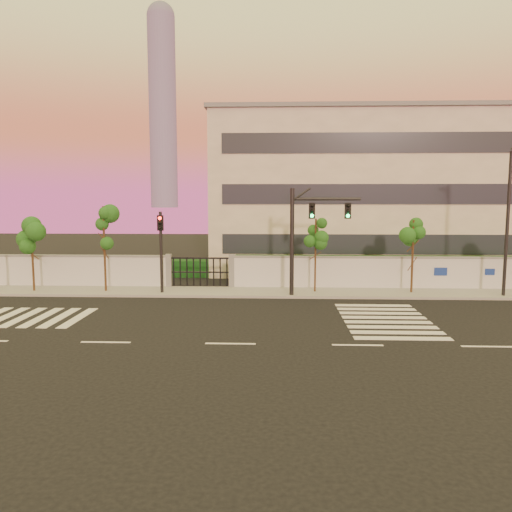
# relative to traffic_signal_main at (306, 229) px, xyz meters

# --- Properties ---
(ground) EXTENTS (120.00, 120.00, 0.00)m
(ground) POSITION_rel_traffic_signal_main_xyz_m (-3.50, -9.38, -3.97)
(ground) COLOR black
(ground) RESTS_ON ground
(sidewalk) EXTENTS (60.00, 3.00, 0.15)m
(sidewalk) POSITION_rel_traffic_signal_main_xyz_m (-3.50, 1.12, -3.90)
(sidewalk) COLOR gray
(sidewalk) RESTS_ON ground
(perimeter_wall) EXTENTS (60.00, 0.36, 2.20)m
(perimeter_wall) POSITION_rel_traffic_signal_main_xyz_m (-3.40, 2.62, -2.90)
(perimeter_wall) COLOR silver
(perimeter_wall) RESTS_ON ground
(hedge_row) EXTENTS (41.00, 4.25, 1.80)m
(hedge_row) POSITION_rel_traffic_signal_main_xyz_m (-2.34, 5.36, -3.15)
(hedge_row) COLOR #0F3413
(hedge_row) RESTS_ON ground
(institutional_building) EXTENTS (24.40, 12.40, 12.25)m
(institutional_building) POSITION_rel_traffic_signal_main_xyz_m (5.50, 12.61, 2.18)
(institutional_building) COLOR #B8AE9C
(institutional_building) RESTS_ON ground
(distant_skyscraper) EXTENTS (16.00, 16.00, 118.00)m
(distant_skyscraper) POSITION_rel_traffic_signal_main_xyz_m (-68.50, 270.62, 58.01)
(distant_skyscraper) COLOR slate
(distant_skyscraper) RESTS_ON ground
(road_markings) EXTENTS (57.00, 7.62, 0.02)m
(road_markings) POSITION_rel_traffic_signal_main_xyz_m (-5.08, -5.62, -3.96)
(road_markings) COLOR silver
(road_markings) RESTS_ON ground
(street_tree_b) EXTENTS (1.58, 1.26, 4.39)m
(street_tree_b) POSITION_rel_traffic_signal_main_xyz_m (-16.34, 0.77, -0.74)
(street_tree_b) COLOR #382314
(street_tree_b) RESTS_ON ground
(street_tree_c) EXTENTS (1.58, 1.25, 5.25)m
(street_tree_c) POSITION_rel_traffic_signal_main_xyz_m (-11.97, 0.88, -0.11)
(street_tree_c) COLOR #382314
(street_tree_c) RESTS_ON ground
(street_tree_d) EXTENTS (1.34, 1.06, 4.52)m
(street_tree_d) POSITION_rel_traffic_signal_main_xyz_m (0.67, 1.15, -0.65)
(street_tree_d) COLOR #382314
(street_tree_d) RESTS_ON ground
(street_tree_e) EXTENTS (1.58, 1.26, 4.44)m
(street_tree_e) POSITION_rel_traffic_signal_main_xyz_m (6.40, 1.14, -0.70)
(street_tree_e) COLOR #382314
(street_tree_e) RESTS_ON ground
(traffic_signal_main) EXTENTS (3.97, 0.39, 6.28)m
(traffic_signal_main) POSITION_rel_traffic_signal_main_xyz_m (0.00, 0.00, 0.00)
(traffic_signal_main) COLOR black
(traffic_signal_main) RESTS_ON ground
(traffic_signal_secondary) EXTENTS (0.38, 0.36, 4.94)m
(traffic_signal_secondary) POSITION_rel_traffic_signal_main_xyz_m (-8.48, 0.48, -0.84)
(traffic_signal_secondary) COLOR black
(traffic_signal_secondary) RESTS_ON ground
(streetlight_east) EXTENTS (0.52, 2.10, 8.73)m
(streetlight_east) POSITION_rel_traffic_signal_main_xyz_m (11.42, 0.14, 0.74)
(streetlight_east) COLOR black
(streetlight_east) RESTS_ON ground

